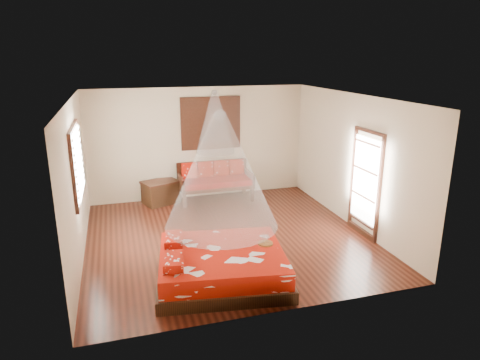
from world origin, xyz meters
name	(u,v)px	position (x,y,z in m)	size (l,w,h in m)	color
room	(227,170)	(0.00, 0.00, 1.40)	(5.54, 5.54, 2.84)	black
bed	(221,265)	(-0.53, -1.60, 0.25)	(2.34, 2.17, 0.64)	black
daybed	(215,179)	(0.31, 2.38, 0.52)	(1.83, 0.81, 0.96)	black
storage_chest	(161,192)	(-1.06, 2.45, 0.29)	(1.00, 0.87, 0.57)	black
shutter_panel	(211,123)	(0.31, 2.72, 1.90)	(1.52, 0.06, 1.32)	black
window_left	(77,163)	(-2.71, 0.20, 1.70)	(0.10, 1.74, 1.34)	black
glazed_door	(365,184)	(2.72, -0.60, 1.07)	(0.08, 1.02, 2.16)	black
wine_tray	(265,241)	(0.26, -1.56, 0.55)	(0.25, 0.25, 0.20)	brown
mosquito_net_main	(221,171)	(-0.51, -1.60, 1.85)	(1.79, 1.79, 1.80)	white
mosquito_net_daybed	(215,122)	(0.31, 2.25, 2.00)	(0.95, 0.95, 1.50)	white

